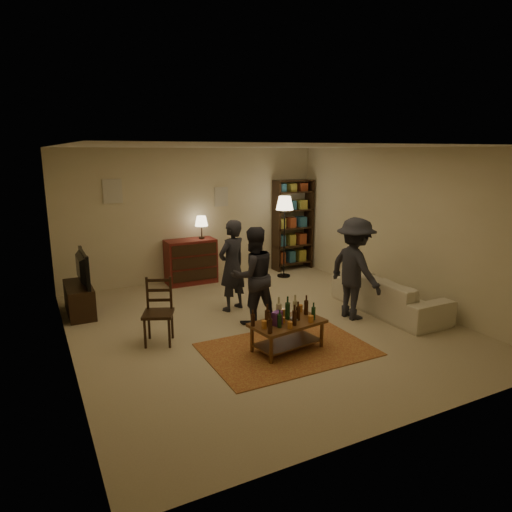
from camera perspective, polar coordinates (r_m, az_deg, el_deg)
floor at (r=7.17m, az=0.68°, el=-8.61°), size 6.00×6.00×0.00m
room_shell at (r=9.25m, az=-11.61°, el=7.62°), size 6.00×6.00×6.00m
rug at (r=6.34m, az=3.91°, el=-11.56°), size 2.20×1.50×0.01m
coffee_table at (r=6.20m, az=3.85°, el=-8.46°), size 1.06×0.68×0.75m
dining_chair at (r=6.55m, az=-12.08°, el=-6.45°), size 0.53×0.53×0.94m
tv_stand at (r=8.05m, az=-21.26°, el=-4.18°), size 0.40×1.00×1.06m
dresser at (r=9.34m, az=-8.10°, el=-0.52°), size 1.00×0.50×1.36m
bookshelf at (r=10.32m, az=4.61°, el=4.01°), size 0.90×0.34×2.02m
floor_lamp at (r=9.56m, az=3.60°, el=5.91°), size 0.36×0.36×1.72m
sofa at (r=7.98m, az=16.25°, el=-4.55°), size 0.81×2.08×0.61m
person_left at (r=7.62m, az=-3.01°, el=-1.20°), size 0.66×0.56×1.54m
person_right at (r=7.03m, az=-0.36°, el=-2.48°), size 0.75×0.59×1.53m
person_by_sofa at (r=7.40m, az=12.26°, el=-1.56°), size 0.66×1.08×1.63m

